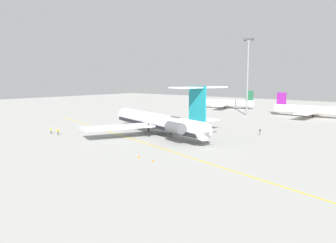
% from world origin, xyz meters
% --- Properties ---
extents(ground, '(320.52, 320.52, 0.00)m').
position_xyz_m(ground, '(0.00, 0.00, 0.00)').
color(ground, '#9E9E99').
extents(main_jetliner, '(41.55, 37.31, 12.38)m').
position_xyz_m(main_jetliner, '(4.29, 12.59, 3.38)').
color(main_jetliner, silver).
rests_on(main_jetliner, ground).
extents(airliner_far_left, '(26.37, 26.43, 8.05)m').
position_xyz_m(airliner_far_left, '(-22.96, 85.34, 2.37)').
color(airliner_far_left, white).
rests_on(airliner_far_left, ground).
extents(airliner_mid_left, '(28.17, 27.81, 8.43)m').
position_xyz_m(airliner_mid_left, '(20.22, 76.12, 2.48)').
color(airliner_mid_left, silver).
rests_on(airliner_mid_left, ground).
extents(ground_crew_near_nose, '(0.29, 0.41, 1.78)m').
position_xyz_m(ground_crew_near_nose, '(22.51, 29.12, 1.13)').
color(ground_crew_near_nose, black).
rests_on(ground_crew_near_nose, ground).
extents(ground_crew_near_tail, '(0.46, 0.29, 1.80)m').
position_xyz_m(ground_crew_near_tail, '(-11.53, 33.07, 1.14)').
color(ground_crew_near_tail, black).
rests_on(ground_crew_near_tail, ground).
extents(ground_crew_portside, '(0.44, 0.28, 1.75)m').
position_xyz_m(ground_crew_portside, '(-18.24, -3.35, 1.11)').
color(ground_crew_portside, black).
rests_on(ground_crew_portside, ground).
extents(ground_crew_starboard, '(0.26, 0.36, 1.64)m').
position_xyz_m(ground_crew_starboard, '(-15.04, -3.33, 1.04)').
color(ground_crew_starboard, black).
rests_on(ground_crew_starboard, ground).
extents(safety_cone_nose, '(0.40, 0.40, 0.55)m').
position_xyz_m(safety_cone_nose, '(21.34, -8.02, 0.28)').
color(safety_cone_nose, '#EA590F').
rests_on(safety_cone_nose, ground).
extents(safety_cone_wingtip, '(0.40, 0.40, 0.55)m').
position_xyz_m(safety_cone_wingtip, '(-14.50, 33.27, 0.28)').
color(safety_cone_wingtip, '#EA590F').
rests_on(safety_cone_wingtip, ground).
extents(safety_cone_tail, '(0.40, 0.40, 0.55)m').
position_xyz_m(safety_cone_tail, '(17.44, -7.60, 0.28)').
color(safety_cone_tail, '#EA590F').
rests_on(safety_cone_tail, ground).
extents(taxiway_centreline, '(101.39, 29.09, 0.01)m').
position_xyz_m(taxiway_centreline, '(3.15, 4.63, 0.00)').
color(taxiway_centreline, gold).
rests_on(taxiway_centreline, ground).
extents(light_mast, '(4.00, 0.70, 27.94)m').
position_xyz_m(light_mast, '(-1.39, 66.82, 15.20)').
color(light_mast, slate).
rests_on(light_mast, ground).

